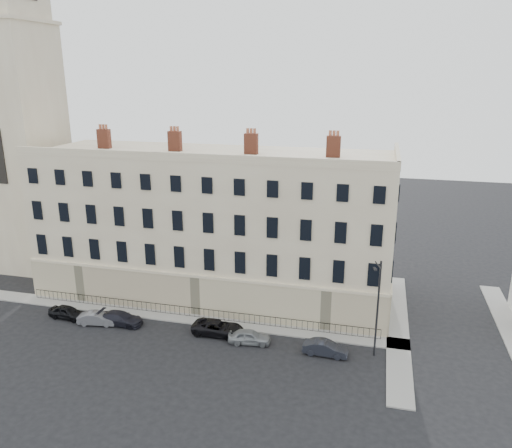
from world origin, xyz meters
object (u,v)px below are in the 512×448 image
at_px(car_a, 67,312).
at_px(car_b, 98,318).
at_px(car_e, 249,337).
at_px(car_c, 120,318).
at_px(car_f, 325,348).
at_px(car_d, 218,328).
at_px(streetlamp, 377,305).

height_order(car_a, car_b, car_a).
height_order(car_a, car_e, car_e).
bearing_deg(car_c, car_f, -91.97).
relative_size(car_d, car_e, 1.27).
bearing_deg(car_f, car_d, 85.90).
bearing_deg(car_b, car_f, -99.52).
height_order(car_d, streetlamp, streetlamp).
relative_size(car_b, car_c, 0.85).
relative_size(car_b, streetlamp, 0.43).
bearing_deg(streetlamp, car_d, 162.12).
distance_m(car_d, streetlamp, 14.28).
xyz_separation_m(car_b, car_e, (14.70, 0.15, 0.03)).
xyz_separation_m(car_c, car_f, (19.21, -0.59, -0.00)).
relative_size(car_a, car_e, 0.99).
bearing_deg(car_e, car_d, 67.92).
bearing_deg(car_f, car_e, 89.84).
bearing_deg(car_e, car_b, 82.65).
relative_size(car_b, car_d, 0.77).
height_order(car_c, streetlamp, streetlamp).
distance_m(car_a, car_b, 3.49).
height_order(car_a, streetlamp, streetlamp).
xyz_separation_m(car_a, streetlamp, (28.73, 0.32, 4.04)).
bearing_deg(car_b, car_a, 74.52).
relative_size(car_e, car_f, 0.98).
distance_m(car_a, streetlamp, 29.01).
distance_m(car_b, streetlamp, 25.60).
distance_m(car_e, streetlamp, 11.32).
bearing_deg(car_a, car_c, -84.12).
relative_size(car_b, car_f, 0.97).
xyz_separation_m(car_d, car_e, (3.14, -0.79, -0.02)).
distance_m(car_b, car_c, 2.16).
distance_m(car_b, car_f, 21.32).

